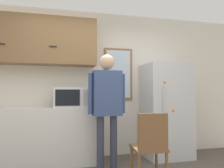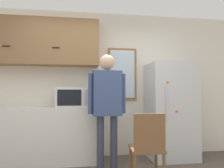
{
  "view_description": "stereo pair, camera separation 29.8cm",
  "coord_description": "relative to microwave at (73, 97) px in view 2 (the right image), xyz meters",
  "views": [
    {
      "loc": [
        -0.58,
        -2.23,
        1.17
      ],
      "look_at": [
        0.2,
        1.0,
        1.31
      ],
      "focal_mm": 35.0,
      "sensor_mm": 36.0,
      "label": 1
    },
    {
      "loc": [
        -0.29,
        -2.29,
        1.17
      ],
      "look_at": [
        0.2,
        1.0,
        1.31
      ],
      "focal_mm": 35.0,
      "sensor_mm": 36.0,
      "label": 2
    }
  ],
  "objects": [
    {
      "name": "back_wall",
      "position": [
        0.4,
        0.36,
        0.25
      ],
      "size": [
        6.0,
        0.06,
        2.7
      ],
      "color": "silver",
      "rests_on": "ground_plane"
    },
    {
      "name": "counter",
      "position": [
        -0.68,
        0.06,
        -0.63
      ],
      "size": [
        2.25,
        0.56,
        0.93
      ],
      "color": "silver",
      "rests_on": "ground_plane"
    },
    {
      "name": "upper_cabinets",
      "position": [
        -0.68,
        0.15,
        0.96
      ],
      "size": [
        2.25,
        0.38,
        0.81
      ],
      "color": "olive"
    },
    {
      "name": "microwave",
      "position": [
        0.0,
        0.0,
        0.0
      ],
      "size": [
        0.54,
        0.4,
        0.33
      ],
      "color": "white",
      "rests_on": "counter"
    },
    {
      "name": "person",
      "position": [
        0.53,
        -0.45,
        -0.02
      ],
      "size": [
        0.58,
        0.23,
        1.76
      ],
      "rotation": [
        0.0,
        0.0,
        0.03
      ],
      "color": "#33384C",
      "rests_on": "ground_plane"
    },
    {
      "name": "refrigerator",
      "position": [
        1.75,
        -0.0,
        -0.25
      ],
      "size": [
        0.8,
        0.69,
        1.71
      ],
      "color": "silver",
      "rests_on": "ground_plane"
    },
    {
      "name": "chair",
      "position": [
        0.99,
        -1.01,
        -0.6
      ],
      "size": [
        0.46,
        0.46,
        0.91
      ],
      "rotation": [
        0.0,
        0.0,
        3.06
      ],
      "color": "brown",
      "rests_on": "ground_plane"
    },
    {
      "name": "window",
      "position": [
        0.92,
        0.32,
        0.44
      ],
      "size": [
        0.55,
        0.05,
        0.99
      ],
      "color": "olive"
    }
  ]
}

